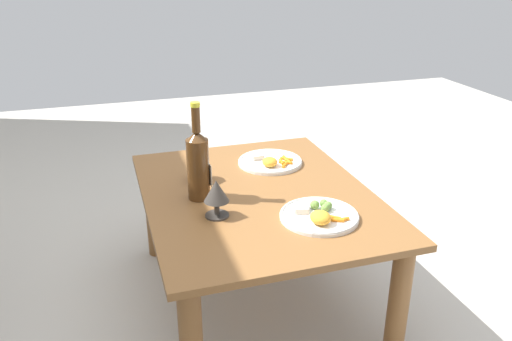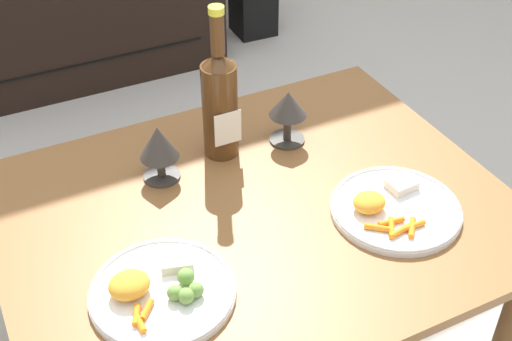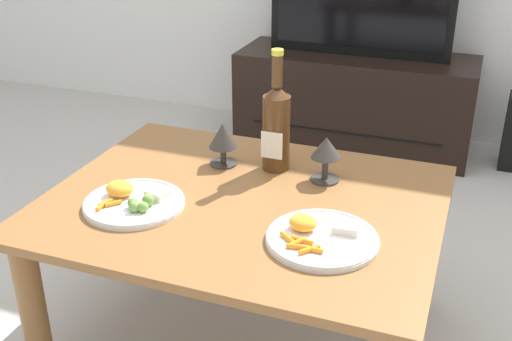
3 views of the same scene
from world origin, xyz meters
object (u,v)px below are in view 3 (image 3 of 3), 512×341
dining_table (244,225)px  dinner_plate_right (321,237)px  wine_bottle (276,124)px  dinner_plate_left (133,201)px  tv_stand (354,101)px  goblet_right (326,151)px  goblet_left (223,138)px

dining_table → dinner_plate_right: size_ratio=3.87×
wine_bottle → dinner_plate_right: size_ratio=1.33×
wine_bottle → dinner_plate_left: bearing=-128.3°
dining_table → tv_stand: dining_table is taller
wine_bottle → dinner_plate_left: size_ratio=1.35×
goblet_right → dining_table: bearing=-133.3°
dining_table → goblet_left: (-0.14, 0.19, 0.17)m
tv_stand → goblet_left: bearing=-94.5°
goblet_right → dinner_plate_left: size_ratio=0.50×
dinner_plate_left → goblet_left: bearing=69.5°
goblet_left → dinner_plate_right: 0.51m
wine_bottle → dinner_plate_right: wine_bottle is taller
goblet_right → dinner_plate_left: goblet_right is taller
tv_stand → dinner_plate_left: 1.75m
dining_table → wine_bottle: bearing=84.9°
dining_table → goblet_right: bearing=46.7°
dinner_plate_right → dinner_plate_left: bearing=-180.0°
dinner_plate_left → dinner_plate_right: dinner_plate_left is taller
dining_table → dinner_plate_right: dinner_plate_right is taller
dining_table → wine_bottle: size_ratio=2.92×
dinner_plate_left → wine_bottle: bearing=51.7°
goblet_right → dinner_plate_right: bearing=-76.9°
tv_stand → wine_bottle: 1.42m
wine_bottle → goblet_left: 0.17m
dinner_plate_left → dinner_plate_right: (0.51, 0.00, -0.00)m
dining_table → goblet_left: bearing=126.4°
tv_stand → dinner_plate_right: size_ratio=4.25×
wine_bottle → goblet_right: 0.17m
tv_stand → wine_bottle: (0.05, -1.37, 0.38)m
goblet_left → goblet_right: bearing=0.0°
goblet_left → tv_stand: bearing=85.5°
tv_stand → goblet_right: bearing=-81.7°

